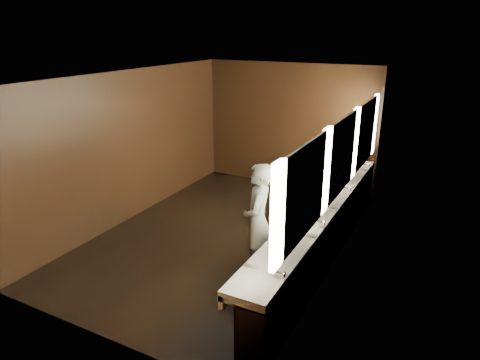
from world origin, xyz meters
name	(u,v)px	position (x,y,z in m)	size (l,w,h in m)	color
floor	(225,235)	(0.00, 0.00, 0.00)	(6.00, 6.00, 0.00)	black
ceiling	(222,75)	(0.00, 0.00, 2.80)	(4.00, 6.00, 0.02)	#2D2D2B
wall_back	(289,126)	(0.00, 3.00, 1.40)	(4.00, 0.02, 2.80)	black
wall_front	(89,232)	(0.00, -3.00, 1.40)	(4.00, 0.02, 2.80)	black
wall_left	(131,146)	(-2.00, 0.00, 1.40)	(0.02, 6.00, 2.80)	black
wall_right	(341,179)	(2.00, 0.00, 1.40)	(0.02, 6.00, 2.80)	black
sink_counter	(324,231)	(1.79, 0.00, 0.50)	(0.55, 5.40, 1.01)	black
mirror_band	(342,156)	(1.98, 0.00, 1.75)	(0.06, 5.03, 1.15)	white
person	(258,221)	(1.06, -0.87, 0.87)	(0.63, 0.42, 1.74)	#7EAFBC
trash_bin	(307,244)	(1.58, -0.13, 0.27)	(0.35, 0.35, 0.54)	black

